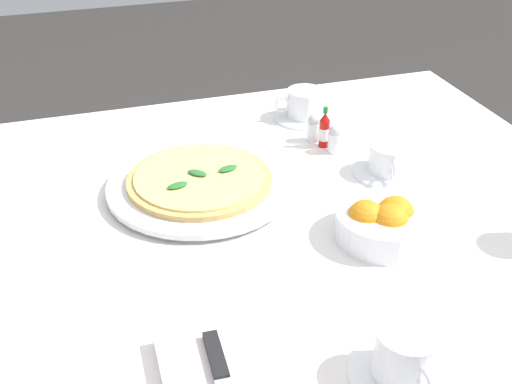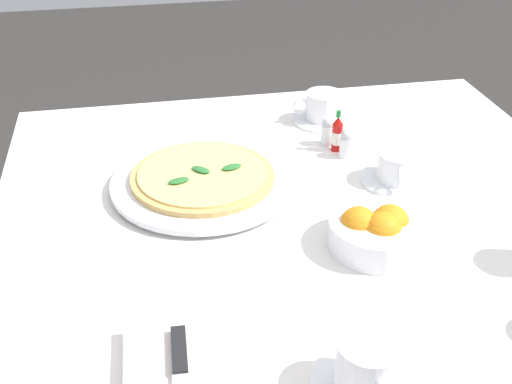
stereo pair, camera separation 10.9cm
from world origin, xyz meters
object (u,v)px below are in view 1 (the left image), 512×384
Objects in this scene: coffee_cup_near_left at (390,161)px; citrus_bowl at (384,223)px; coffee_cup_center_back at (304,106)px; pizza_plate at (200,186)px; coffee_cup_far_left at (406,357)px; hot_sauce_bottle at (324,130)px; pizza at (199,179)px; salt_shaker at (335,140)px; pepper_shaker at (314,129)px.

citrus_bowl reaches higher than coffee_cup_near_left.
pizza_plate is at bearing -51.07° from coffee_cup_center_back.
coffee_cup_far_left is (0.48, 0.13, 0.02)m from pizza_plate.
hot_sauce_bottle is at bearing -4.78° from coffee_cup_center_back.
hot_sauce_bottle is at bearing -152.16° from coffee_cup_near_left.
coffee_cup_center_back is at bearing 175.22° from hot_sauce_bottle.
hot_sauce_bottle is (-0.31, 0.03, 0.01)m from citrus_bowl.
coffee_cup_center_back is at bearing -167.44° from coffee_cup_near_left.
pizza is 0.32m from citrus_bowl.
pizza_plate is 1.28× the size of pizza.
coffee_cup_near_left reaches higher than pizza.
pizza is (0.00, 0.00, 0.01)m from pizza_plate.
salt_shaker is (-0.06, 0.28, 0.00)m from pizza.
coffee_cup_far_left is at bearing -25.47° from coffee_cup_near_left.
pizza_plate is at bearing -97.05° from coffee_cup_near_left.
pepper_shaker reaches higher than pizza.
pepper_shaker is (-0.60, 0.13, -0.01)m from coffee_cup_far_left.
salt_shaker reaches higher than pizza_plate.
coffee_cup_far_left is at bearing 15.03° from pizza_plate.
coffee_cup_far_left is at bearing -12.08° from pepper_shaker.
coffee_cup_far_left is 0.29m from citrus_bowl.
coffee_cup_near_left is at bearing 154.53° from coffee_cup_far_left.
pizza_plate is 5.67× the size of salt_shaker.
coffee_cup_center_back is 0.73m from coffee_cup_far_left.
hot_sauce_bottle is (-0.09, 0.27, 0.02)m from pizza_plate.
pizza is 1.91× the size of coffee_cup_near_left.
citrus_bowl is at bearing -5.78° from hot_sauce_bottle.
citrus_bowl reaches higher than pizza_plate.
coffee_cup_center_back is 2.36× the size of pepper_shaker.
pepper_shaker is at bearing 167.92° from coffee_cup_far_left.
coffee_cup_far_left is 0.57m from salt_shaker.
coffee_cup_far_left is 2.36× the size of pepper_shaker.
citrus_bowl is 2.67× the size of salt_shaker.
coffee_cup_near_left is 0.12m from salt_shaker.
pizza_plate is 5.67× the size of pepper_shaker.
coffee_cup_far_left reaches higher than coffee_cup_center_back.
pizza_plate is 0.29m from hot_sauce_bottle.
citrus_bowl is 0.34m from pepper_shaker.
hot_sauce_bottle is 0.03m from pepper_shaker.
hot_sauce_bottle is at bearing 108.96° from pizza_plate.
salt_shaker is at bearing -0.43° from coffee_cup_center_back.
salt_shaker is at bearing 171.67° from citrus_bowl.
pizza is 1.88× the size of coffee_cup_center_back.
pizza_plate is 0.36m from coffee_cup_center_back.
hot_sauce_bottle reaches higher than pepper_shaker.
coffee_cup_near_left is 0.87× the size of citrus_bowl.
hot_sauce_bottle reaches higher than pizza.
hot_sauce_bottle is at bearing 166.41° from coffee_cup_far_left.
pizza_plate is at bearing -132.71° from citrus_bowl.
pepper_shaker is at bearing -160.35° from hot_sauce_bottle.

